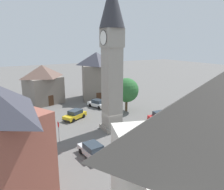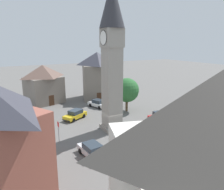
% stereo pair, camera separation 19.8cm
% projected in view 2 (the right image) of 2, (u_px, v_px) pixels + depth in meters
% --- Properties ---
extents(ground_plane, '(200.00, 200.00, 0.00)m').
position_uv_depth(ground_plane, '(112.00, 129.00, 31.29)').
color(ground_plane, '#605E5B').
extents(clock_tower, '(3.37, 3.37, 20.38)m').
position_uv_depth(clock_tower, '(112.00, 45.00, 28.46)').
color(clock_tower, gray).
rests_on(clock_tower, ground).
extents(car_blue_kerb, '(3.47, 4.43, 1.53)m').
position_uv_depth(car_blue_kerb, '(75.00, 115.00, 35.29)').
color(car_blue_kerb, gold).
rests_on(car_blue_kerb, ground).
extents(car_silver_kerb, '(4.45, 2.92, 1.53)m').
position_uv_depth(car_silver_kerb, '(147.00, 165.00, 20.80)').
color(car_silver_kerb, black).
rests_on(car_silver_kerb, ground).
extents(car_red_corner, '(4.30, 2.17, 1.53)m').
position_uv_depth(car_red_corner, '(92.00, 150.00, 23.65)').
color(car_red_corner, silver).
rests_on(car_red_corner, ground).
extents(car_white_side, '(4.46, 3.00, 1.53)m').
position_uv_depth(car_white_side, '(98.00, 103.00, 41.75)').
color(car_white_side, white).
rests_on(car_white_side, ground).
extents(car_black_far, '(2.13, 4.28, 1.53)m').
position_uv_depth(car_black_far, '(161.00, 116.00, 34.49)').
color(car_black_far, red).
rests_on(car_black_far, ground).
extents(pedestrian, '(0.35, 0.52, 1.69)m').
position_uv_depth(pedestrian, '(40.00, 135.00, 26.93)').
color(pedestrian, '#706656').
rests_on(pedestrian, ground).
extents(tree, '(4.37, 4.37, 6.10)m').
position_uv_depth(tree, '(127.00, 90.00, 38.71)').
color(tree, brown).
rests_on(tree, ground).
extents(building_corner_back, '(7.56, 8.30, 7.91)m').
position_uv_depth(building_corner_back, '(44.00, 84.00, 43.95)').
color(building_corner_back, slate).
rests_on(building_corner_back, ground).
extents(building_hall_far, '(8.81, 8.29, 10.29)m').
position_uv_depth(building_hall_far, '(97.00, 75.00, 47.28)').
color(building_hall_far, slate).
rests_on(building_hall_far, ground).
extents(road_sign, '(0.60, 0.07, 2.80)m').
position_uv_depth(road_sign, '(58.00, 129.00, 26.52)').
color(road_sign, gray).
rests_on(road_sign, ground).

